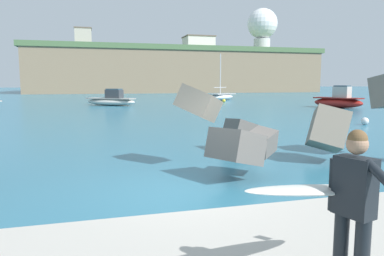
# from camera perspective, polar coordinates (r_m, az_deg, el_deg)

# --- Properties ---
(ground_plane) EXTENTS (400.00, 400.00, 0.00)m
(ground_plane) POSITION_cam_1_polar(r_m,az_deg,el_deg) (8.30, -0.79, -10.12)
(ground_plane) COLOR #2D6B84
(breakwater_jetty) EXTENTS (31.98, 6.03, 2.83)m
(breakwater_jetty) POSITION_cam_1_polar(r_m,az_deg,el_deg) (9.69, 0.34, -0.64)
(breakwater_jetty) COLOR #605B56
(breakwater_jetty) RESTS_ON ground
(surfer_with_board) EXTENTS (2.11, 1.39, 1.78)m
(surfer_with_board) POSITION_cam_1_polar(r_m,az_deg,el_deg) (4.05, 22.72, -10.49)
(surfer_with_board) COLOR black
(surfer_with_board) RESTS_ON walkway_path
(boat_near_right) EXTENTS (5.73, 4.66, 1.84)m
(boat_near_right) POSITION_cam_1_polar(r_m,az_deg,el_deg) (40.14, -12.64, 4.32)
(boat_near_right) COLOR beige
(boat_near_right) RESTS_ON ground
(boat_mid_left) EXTENTS (3.90, 5.13, 2.21)m
(boat_mid_left) POSITION_cam_1_polar(r_m,az_deg,el_deg) (38.38, 22.19, 4.03)
(boat_mid_left) COLOR maroon
(boat_mid_left) RESTS_ON ground
(boat_mid_centre) EXTENTS (5.22, 4.55, 6.50)m
(boat_mid_centre) POSITION_cam_1_polar(r_m,az_deg,el_deg) (51.76, 4.72, 5.00)
(boat_mid_centre) COLOR white
(boat_mid_centre) RESTS_ON ground
(mooring_buoy_inner) EXTENTS (0.44, 0.44, 0.44)m
(mooring_buoy_inner) POSITION_cam_1_polar(r_m,az_deg,el_deg) (45.97, 5.08, 4.35)
(mooring_buoy_inner) COLOR yellow
(mooring_buoy_inner) RESTS_ON ground
(mooring_buoy_middle) EXTENTS (0.44, 0.44, 0.44)m
(mooring_buoy_middle) POSITION_cam_1_polar(r_m,az_deg,el_deg) (23.53, 25.71, 0.99)
(mooring_buoy_middle) COLOR silver
(mooring_buoy_middle) RESTS_ON ground
(headland_bluff) EXTENTS (74.57, 31.73, 11.39)m
(headland_bluff) POSITION_cam_1_polar(r_m,az_deg,el_deg) (101.66, -3.03, 9.01)
(headland_bluff) COLOR #847056
(headland_bluff) RESTS_ON ground
(radar_dome) EXTENTS (8.38, 8.38, 11.72)m
(radar_dome) POSITION_cam_1_polar(r_m,az_deg,el_deg) (106.67, 11.08, 15.59)
(radar_dome) COLOR silver
(radar_dome) RESTS_ON headland_bluff
(station_building_west) EXTENTS (8.37, 7.34, 4.32)m
(station_building_west) POSITION_cam_1_polar(r_m,az_deg,el_deg) (106.35, 1.04, 13.17)
(station_building_west) COLOR silver
(station_building_west) RESTS_ON headland_bluff
(station_building_central) EXTENTS (4.68, 5.58, 6.18)m
(station_building_central) POSITION_cam_1_polar(r_m,az_deg,el_deg) (107.88, -16.83, 13.28)
(station_building_central) COLOR #B2ADA3
(station_building_central) RESTS_ON headland_bluff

